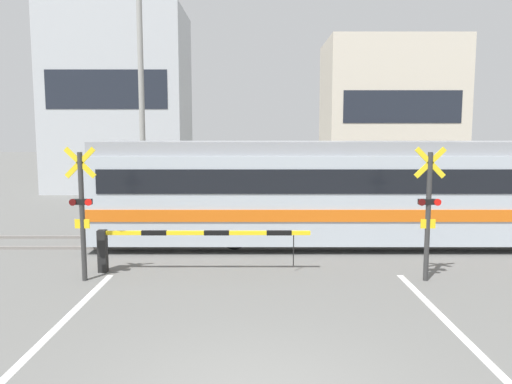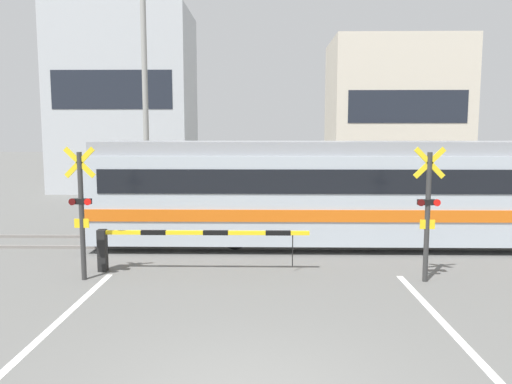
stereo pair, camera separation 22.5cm
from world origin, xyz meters
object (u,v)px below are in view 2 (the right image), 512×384
crossing_signal_left (81,207)px  crossing_signal_right (428,208)px  crossing_barrier_near (166,240)px  crossing_barrier_far (316,204)px  pedestrian (229,187)px  commuter_train (462,190)px

crossing_signal_left → crossing_signal_right: bearing=0.0°
crossing_barrier_near → crossing_barrier_far: same height
crossing_barrier_near → crossing_signal_right: bearing=-6.7°
crossing_barrier_far → pedestrian: pedestrian is taller
crossing_barrier_near → crossing_signal_left: (-1.69, -0.68, 0.86)m
crossing_barrier_near → crossing_barrier_far: 7.37m
crossing_barrier_far → crossing_signal_right: (1.69, -6.80, 0.86)m
commuter_train → crossing_signal_left: bearing=-159.1°
crossing_barrier_near → pedestrian: (0.82, 9.18, 0.25)m
pedestrian → crossing_barrier_far: bearing=-42.9°
crossing_signal_right → pedestrian: 11.07m
commuter_train → crossing_signal_left: 10.36m
crossing_barrier_near → crossing_signal_right: crossing_signal_right is taller
crossing_barrier_far → crossing_signal_left: bearing=-130.5°
crossing_signal_right → commuter_train: bearing=59.6°
pedestrian → crossing_barrier_near: bearing=-95.1°
crossing_signal_left → pedestrian: bearing=75.7°
commuter_train → crossing_signal_left: commuter_train is taller
crossing_barrier_near → crossing_signal_right: 5.92m
commuter_train → crossing_barrier_near: 8.58m
commuter_train → crossing_signal_right: bearing=-120.4°
crossing_signal_right → pedestrian: (-4.99, 9.86, -0.61)m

